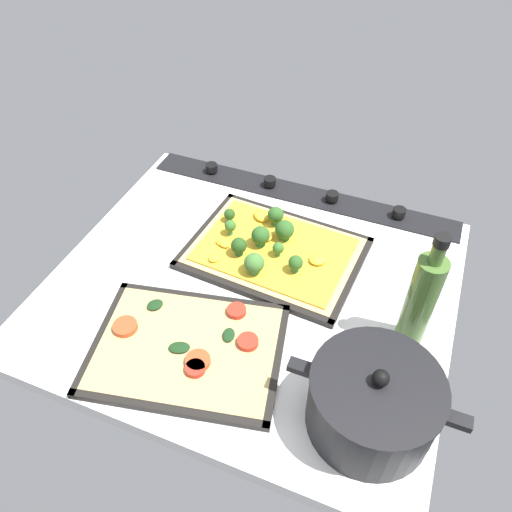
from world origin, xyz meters
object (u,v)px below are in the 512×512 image
cooking_pot (373,403)px  oil_bottle (420,301)px  baking_tray_back (187,350)px  baking_tray_front (274,254)px  veggie_pizza_back (188,347)px  broccoli_pizza (271,248)px

cooking_pot → oil_bottle: bearing=-99.8°
oil_bottle → baking_tray_back: bearing=25.8°
baking_tray_front → veggie_pizza_back: 27.51cm
baking_tray_back → baking_tray_front: bearing=-101.7°
baking_tray_back → veggie_pizza_back: size_ratio=1.09×
baking_tray_front → baking_tray_back: same height
broccoli_pizza → baking_tray_back: bearing=79.6°
baking_tray_back → oil_bottle: oil_bottle is taller
broccoli_pizza → cooking_pot: size_ratio=1.28×
veggie_pizza_back → oil_bottle: 38.80cm
broccoli_pizza → oil_bottle: (-29.11, 10.62, 8.20)cm
baking_tray_front → broccoli_pizza: size_ratio=1.08×
broccoli_pizza → baking_tray_back: (4.97, 27.09, -1.58)cm
baking_tray_front → veggie_pizza_back: (5.57, 26.93, 0.70)cm
baking_tray_front → broccoli_pizza: (0.66, 0.03, 1.58)cm
baking_tray_front → baking_tray_back: size_ratio=0.99×
veggie_pizza_back → oil_bottle: bearing=-154.4°
broccoli_pizza → oil_bottle: 32.05cm
baking_tray_front → broccoli_pizza: 1.71cm
baking_tray_front → cooking_pot: 38.29cm
broccoli_pizza → oil_bottle: size_ratio=1.37×
baking_tray_back → cooking_pot: 31.50cm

